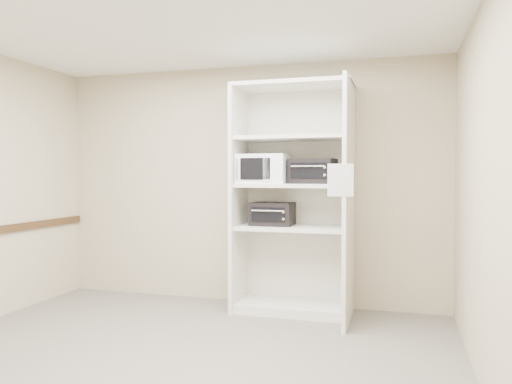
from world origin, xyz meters
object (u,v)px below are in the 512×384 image
(shelving_unit, at_px, (297,206))
(toaster_oven_upper, at_px, (313,171))
(microwave, at_px, (263,169))
(toaster_oven_lower, at_px, (272,214))

(shelving_unit, relative_size, toaster_oven_upper, 5.33)
(microwave, height_order, toaster_oven_lower, microwave)
(toaster_oven_upper, height_order, toaster_oven_lower, toaster_oven_upper)
(shelving_unit, height_order, toaster_oven_upper, shelving_unit)
(shelving_unit, relative_size, toaster_oven_lower, 5.48)
(shelving_unit, distance_m, toaster_oven_upper, 0.40)
(toaster_oven_lower, bearing_deg, toaster_oven_upper, 1.25)
(microwave, bearing_deg, toaster_oven_lower, 37.99)
(microwave, relative_size, toaster_oven_lower, 1.17)
(shelving_unit, bearing_deg, microwave, -170.63)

